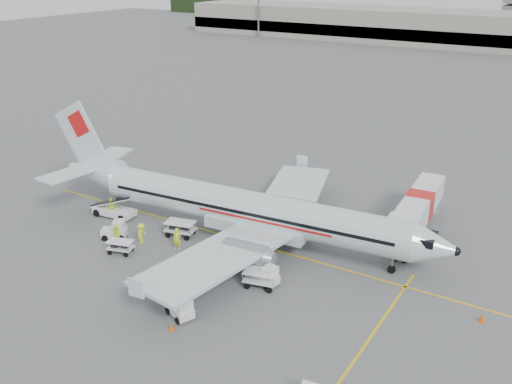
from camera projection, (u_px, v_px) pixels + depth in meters
ground at (244, 241)px, 48.30m from camera, size 360.00×360.00×0.00m
stripe_lead at (244, 241)px, 48.30m from camera, size 44.00×0.20×0.01m
stripe_cross at (365, 346)px, 35.23m from camera, size 0.20×20.00×0.01m
terminal_west at (366, 23)px, 168.54m from camera, size 110.00×22.00×9.00m
aircraft at (249, 186)px, 46.60m from camera, size 38.24×31.09×9.95m
jet_bridge at (418, 214)px, 48.71m from camera, size 3.71×14.82×3.85m
belt_loader at (114, 202)px, 52.42m from camera, size 5.49×2.44×2.89m
tug_fore at (265, 275)px, 41.62m from camera, size 2.20×1.48×1.58m
tug_mid at (180, 306)px, 37.85m from camera, size 2.31×1.86×1.56m
tug_aft at (114, 229)px, 48.58m from camera, size 2.38×2.08×1.59m
cart_loaded_a at (120, 247)px, 46.16m from camera, size 2.32×1.75×1.07m
cart_loaded_b at (180, 229)px, 48.97m from camera, size 2.82×2.03×1.33m
cart_empty_a at (261, 279)px, 41.36m from camera, size 2.68×1.93×1.27m
cone_nose at (483, 317)px, 37.43m from camera, size 0.41×0.41×0.68m
cone_port at (313, 185)px, 59.30m from camera, size 0.40×0.40×0.65m
cone_stbd at (171, 326)px, 36.62m from camera, size 0.34×0.34×0.56m
crew_a at (177, 239)px, 46.60m from camera, size 0.80×0.66×1.88m
crew_b at (116, 235)px, 47.56m from camera, size 1.00×0.93×1.63m
crew_c at (142, 233)px, 47.61m from camera, size 0.98×1.32×1.82m
crew_d at (112, 207)px, 52.49m from camera, size 1.18×0.99×1.89m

